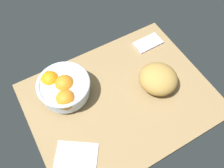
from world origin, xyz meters
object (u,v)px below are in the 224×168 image
object	(u,v)px
fruit_bowl	(63,88)
bread_loaf	(158,79)
napkin_spare	(76,158)
napkin_folded	(148,43)

from	to	relation	value
fruit_bowl	bread_loaf	world-z (taller)	fruit_bowl
fruit_bowl	napkin_spare	size ratio (longest dim) A/B	1.39
bread_loaf	napkin_spare	distance (cm)	46.86
napkin_folded	napkin_spare	size ratio (longest dim) A/B	0.86
napkin_folded	napkin_spare	world-z (taller)	napkin_folded
napkin_folded	napkin_spare	bearing A→B (deg)	31.03
fruit_bowl	napkin_spare	distance (cm)	28.81
bread_loaf	fruit_bowl	bearing A→B (deg)	-22.64
fruit_bowl	napkin_spare	world-z (taller)	fruit_bowl
fruit_bowl	napkin_folded	distance (cm)	48.53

